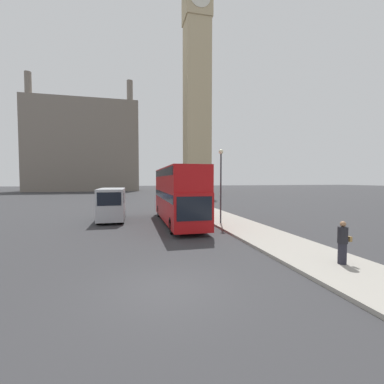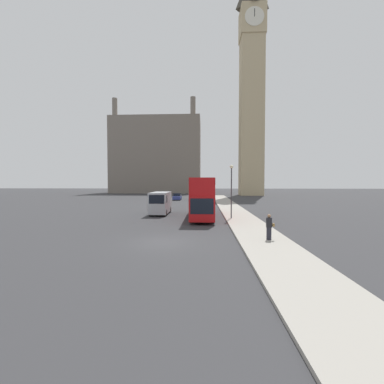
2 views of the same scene
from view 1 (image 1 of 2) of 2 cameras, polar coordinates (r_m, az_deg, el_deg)
name	(u,v)px [view 1 (image 1 of 2)]	position (r m, az deg, el deg)	size (l,w,h in m)	color
ground_plane	(167,289)	(8.81, -5.63, -20.68)	(300.00, 300.00, 0.00)	#333335
sidewalk_strip	(344,270)	(11.71, 30.71, -14.66)	(3.55, 120.00, 0.15)	#9E998E
clock_tower	(197,66)	(80.35, 1.09, 26.28)	(7.32, 7.49, 69.53)	tan
building_block_distant	(86,147)	(91.69, -22.51, 9.15)	(33.33, 15.23, 34.40)	slate
red_double_decker_bus	(178,193)	(20.69, -3.22, -0.11)	(2.48, 11.51, 4.44)	#B71114
white_van	(112,204)	(22.98, -17.38, -2.47)	(2.11, 5.32, 2.77)	#B2B7BC
pedestrian	(343,243)	(11.99, 30.48, -9.66)	(0.54, 0.38, 1.71)	#23232D
street_lamp	(221,175)	(19.93, 6.43, 3.82)	(0.36, 0.36, 5.70)	#38383D
parked_sedan	(119,195)	(49.11, -15.93, -0.68)	(1.72, 4.22, 1.55)	navy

